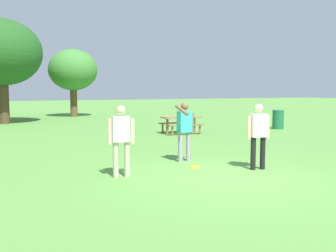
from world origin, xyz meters
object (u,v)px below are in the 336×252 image
object	(u,v)px
picnic_table_near	(181,121)
tree_back_left	(2,53)
trash_can_beside_table	(278,119)
person_thrower	(258,132)
person_bystander	(185,127)
tree_back_right	(73,70)
frisbee	(195,167)
person_catcher	(121,136)

from	to	relation	value
picnic_table_near	tree_back_left	world-z (taller)	tree_back_left
picnic_table_near	trash_can_beside_table	size ratio (longest dim) A/B	1.80
person_thrower	tree_back_left	distance (m)	17.26
person_bystander	picnic_table_near	size ratio (longest dim) A/B	0.95
person_thrower	picnic_table_near	world-z (taller)	person_thrower
trash_can_beside_table	tree_back_left	xyz separation A→B (m)	(-12.64, 8.45, 3.57)
picnic_table_near	person_bystander	bearing A→B (deg)	-114.42
person_thrower	trash_can_beside_table	xyz separation A→B (m)	(6.82, 7.50, -0.46)
person_bystander	person_thrower	bearing A→B (deg)	-53.22
person_thrower	tree_back_right	bearing A→B (deg)	93.44
person_bystander	frisbee	xyz separation A→B (m)	(-0.11, -0.83, -0.95)
tree_back_left	tree_back_right	world-z (taller)	tree_back_left
person_catcher	trash_can_beside_table	distance (m)	12.35
picnic_table_near	trash_can_beside_table	distance (m)	5.34
person_catcher	person_bystander	world-z (taller)	same
person_catcher	person_thrower	bearing A→B (deg)	-9.14
person_bystander	picnic_table_near	world-z (taller)	person_bystander
frisbee	trash_can_beside_table	xyz separation A→B (m)	(8.17, 6.67, 0.47)
picnic_table_near	tree_back_left	bearing A→B (deg)	131.36
person_bystander	tree_back_left	size ratio (longest dim) A/B	0.28
person_catcher	tree_back_right	size ratio (longest dim) A/B	0.34
frisbee	tree_back_right	distance (m)	19.54
person_catcher	tree_back_right	distance (m)	19.80
picnic_table_near	trash_can_beside_table	xyz separation A→B (m)	(5.33, -0.16, -0.08)
person_catcher	trash_can_beside_table	xyz separation A→B (m)	(10.20, 6.96, -0.46)
tree_back_left	frisbee	bearing A→B (deg)	-73.54
frisbee	tree_back_left	xyz separation A→B (m)	(-4.47, 15.13, 4.04)
person_thrower	person_catcher	xyz separation A→B (m)	(-3.38, 0.54, 0.00)
person_thrower	tree_back_left	xyz separation A→B (m)	(-5.81, 15.95, 3.11)
trash_can_beside_table	tree_back_left	world-z (taller)	tree_back_left
frisbee	picnic_table_near	world-z (taller)	picnic_table_near
person_bystander	tree_back_right	world-z (taller)	tree_back_right
trash_can_beside_table	frisbee	bearing A→B (deg)	-140.74
tree_back_right	person_bystander	bearing A→B (deg)	-90.09
person_catcher	picnic_table_near	xyz separation A→B (m)	(4.87, 7.11, -0.38)
picnic_table_near	tree_back_left	distance (m)	11.59
person_bystander	tree_back_right	bearing A→B (deg)	89.91
picnic_table_near	tree_back_right	bearing A→B (deg)	102.25
frisbee	trash_can_beside_table	bearing A→B (deg)	39.26
tree_back_right	picnic_table_near	bearing A→B (deg)	-77.75
person_thrower	person_catcher	size ratio (longest dim) A/B	1.00
person_thrower	trash_can_beside_table	world-z (taller)	person_thrower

